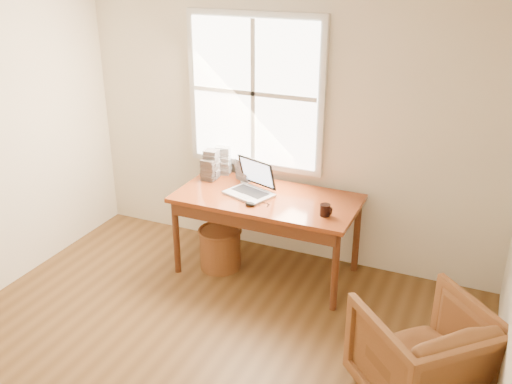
% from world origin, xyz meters
% --- Properties ---
extents(room_shell, '(4.04, 4.54, 2.64)m').
position_xyz_m(room_shell, '(-0.02, 0.16, 1.32)').
color(room_shell, brown).
rests_on(room_shell, ground).
extents(desk, '(1.60, 0.80, 0.04)m').
position_xyz_m(desk, '(0.00, 1.80, 0.73)').
color(desk, brown).
rests_on(desk, room_shell).
extents(armchair, '(1.08, 1.08, 0.70)m').
position_xyz_m(armchair, '(1.55, 0.72, 0.35)').
color(armchair, brown).
rests_on(armchair, room_shell).
extents(wicker_stool, '(0.45, 0.45, 0.38)m').
position_xyz_m(wicker_stool, '(-0.42, 1.70, 0.19)').
color(wicker_stool, brown).
rests_on(wicker_stool, room_shell).
extents(laptop, '(0.57, 0.58, 0.33)m').
position_xyz_m(laptop, '(-0.16, 1.76, 0.91)').
color(laptop, '#B5B6BC').
rests_on(laptop, desk).
extents(mouse, '(0.10, 0.07, 0.03)m').
position_xyz_m(mouse, '(-0.05, 1.56, 0.77)').
color(mouse, black).
rests_on(mouse, desk).
extents(coffee_mug, '(0.10, 0.10, 0.10)m').
position_xyz_m(coffee_mug, '(0.58, 1.64, 0.80)').
color(coffee_mug, black).
rests_on(coffee_mug, desk).
extents(cd_stack_a, '(0.16, 0.15, 0.27)m').
position_xyz_m(cd_stack_a, '(-0.60, 2.15, 0.89)').
color(cd_stack_a, silver).
rests_on(cd_stack_a, desk).
extents(cd_stack_b, '(0.13, 0.12, 0.20)m').
position_xyz_m(cd_stack_b, '(-0.65, 1.95, 0.85)').
color(cd_stack_b, '#232328').
rests_on(cd_stack_b, desk).
extents(cd_stack_c, '(0.13, 0.12, 0.28)m').
position_xyz_m(cd_stack_c, '(-0.64, 1.99, 0.89)').
color(cd_stack_c, '#9595A2').
rests_on(cd_stack_c, desk).
extents(cd_stack_d, '(0.20, 0.19, 0.20)m').
position_xyz_m(cd_stack_d, '(-0.33, 2.09, 0.85)').
color(cd_stack_d, '#AAADB6').
rests_on(cd_stack_d, desk).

